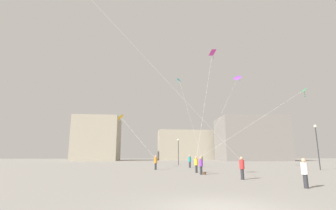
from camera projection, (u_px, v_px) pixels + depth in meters
name	position (u px, v px, depth m)	size (l,w,h in m)	color
ground_plane	(220.00, 209.00, 8.02)	(300.00, 300.00, 0.00)	gray
person_in_purple	(201.00, 165.00, 22.81)	(0.35, 0.35, 1.62)	#2D2D33
person_in_yellow	(196.00, 164.00, 25.17)	(0.36, 0.36, 1.64)	#2D2D33
person_in_green	(202.00, 160.00, 40.01)	(0.38, 0.38, 1.76)	#2D2D33
person_in_white	(305.00, 172.00, 13.27)	(0.34, 0.34, 1.57)	#2D2D33
person_in_teal	(190.00, 161.00, 36.19)	(0.40, 0.40, 1.82)	#2D2D33
person_in_orange	(156.00, 162.00, 30.81)	(0.38, 0.38, 1.75)	#2D2D33
person_in_red	(242.00, 167.00, 18.08)	(0.36, 0.36, 1.64)	#2D2D33
kite_magenta_delta	(212.00, 54.00, 33.23)	(4.31, 5.91, 14.44)	#D12899
kite_cyan_diamond	(179.00, 81.00, 44.57)	(3.71, 2.65, 14.23)	#1EB2C6
kite_violet_delta	(236.00, 81.00, 41.31)	(6.58, 2.56, 13.57)	purple
kite_emerald_diamond	(302.00, 92.00, 26.95)	(12.46, 1.52, 7.79)	green
kite_amber_diamond	(120.00, 117.00, 36.46)	(5.62, 5.66, 6.48)	yellow
building_left_hall	(98.00, 139.00, 91.01)	(15.38, 17.77, 15.54)	#A39984
building_centre_hall	(191.00, 145.00, 100.33)	(26.44, 9.88, 11.76)	#A39984
building_right_hall	(250.00, 139.00, 86.44)	(22.63, 17.43, 14.84)	gray
lamppost_east	(317.00, 140.00, 30.72)	(0.36, 0.36, 5.54)	#2D2D30
lamppost_west	(178.00, 147.00, 46.65)	(0.36, 0.36, 4.85)	#2D2D30
handbag_beside_flyer	(205.00, 173.00, 22.79)	(0.32, 0.14, 0.24)	brown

